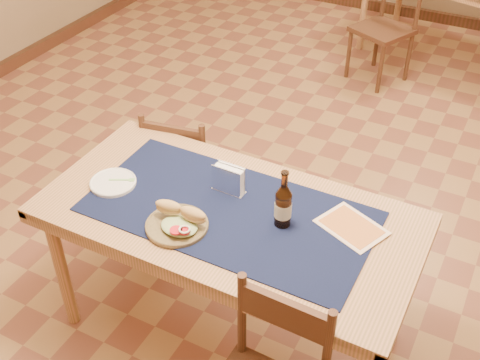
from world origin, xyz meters
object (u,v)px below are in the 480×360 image
at_px(chair_main_far, 185,169).
at_px(beer_bottle, 283,205).
at_px(napkin_holder, 229,180).
at_px(sandwich_plate, 178,222).
at_px(main_table, 229,226).

relative_size(chair_main_far, beer_bottle, 3.12).
bearing_deg(napkin_holder, sandwich_plate, -102.67).
bearing_deg(main_table, beer_bottle, 7.21).
bearing_deg(chair_main_far, beer_bottle, -32.52).
distance_m(chair_main_far, sandwich_plate, 0.92).
xyz_separation_m(chair_main_far, napkin_holder, (0.50, -0.42, 0.39)).
height_order(main_table, sandwich_plate, sandwich_plate).
bearing_deg(chair_main_far, sandwich_plate, -58.88).
relative_size(main_table, napkin_holder, 10.70).
xyz_separation_m(chair_main_far, beer_bottle, (0.80, -0.51, 0.43)).
distance_m(sandwich_plate, beer_bottle, 0.43).
bearing_deg(chair_main_far, main_table, -43.46).
height_order(beer_bottle, napkin_holder, beer_bottle).
bearing_deg(main_table, sandwich_plate, -125.67).
distance_m(main_table, chair_main_far, 0.82).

